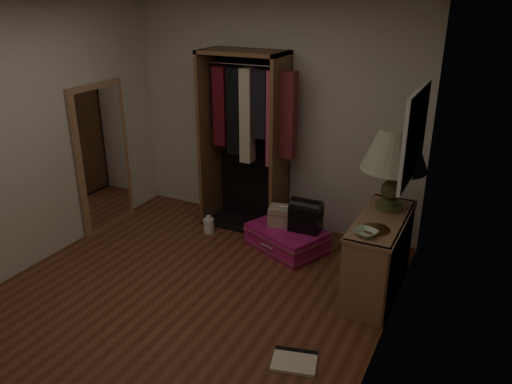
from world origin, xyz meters
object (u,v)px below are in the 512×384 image
train_case (283,216)px  table_lamp (395,152)px  open_wardrobe (250,126)px  console_bookshelf (380,251)px  white_jug (209,225)px  pink_suitcase (287,238)px  black_bag (306,214)px  floor_mirror (103,157)px

train_case → table_lamp: 1.50m
open_wardrobe → train_case: open_wardrobe is taller
console_bookshelf → white_jug: size_ratio=5.22×
pink_suitcase → black_bag: 0.37m
open_wardrobe → floor_mirror: (-1.52, -0.77, -0.37)m
white_jug → console_bookshelf: bearing=-8.1°
console_bookshelf → black_bag: 0.96m
train_case → white_jug: train_case is taller
pink_suitcase → black_bag: size_ratio=2.73×
pink_suitcase → white_jug: bearing=-154.2°
console_bookshelf → open_wardrobe: open_wardrobe is taller
pink_suitcase → console_bookshelf: bearing=5.5°
console_bookshelf → pink_suitcase: (-1.08, 0.34, -0.27)m
floor_mirror → pink_suitcase: 2.31m
floor_mirror → black_bag: bearing=10.3°
console_bookshelf → white_jug: (-2.05, 0.29, -0.30)m
open_wardrobe → floor_mirror: bearing=-153.2°
floor_mirror → black_bag: size_ratio=4.72×
console_bookshelf → pink_suitcase: bearing=162.5°
train_case → black_bag: (0.27, -0.01, 0.08)m
floor_mirror → open_wardrobe: bearing=26.8°
pink_suitcase → floor_mirror: bearing=-146.9°
open_wardrobe → pink_suitcase: 1.32m
table_lamp → pink_suitcase: bearing=173.1°
open_wardrobe → pink_suitcase: size_ratio=2.09×
table_lamp → white_jug: table_lamp is taller
train_case → table_lamp: bearing=-21.0°
train_case → black_bag: 0.28m
train_case → black_bag: size_ratio=0.97×
table_lamp → console_bookshelf: bearing=-91.1°
console_bookshelf → floor_mirror: floor_mirror is taller
open_wardrobe → white_jug: 1.25m
console_bookshelf → black_bag: bearing=156.7°
pink_suitcase → table_lamp: 1.60m
train_case → white_jug: bearing=174.5°
pink_suitcase → black_bag: black_bag is taller
open_wardrobe → black_bag: size_ratio=5.70×
floor_mirror → pink_suitcase: (2.16, 0.39, -0.73)m
black_bag → table_lamp: size_ratio=0.48×
open_wardrobe → black_bag: 1.20m
train_case → black_bag: black_bag is taller
table_lamp → open_wardrobe: bearing=163.5°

